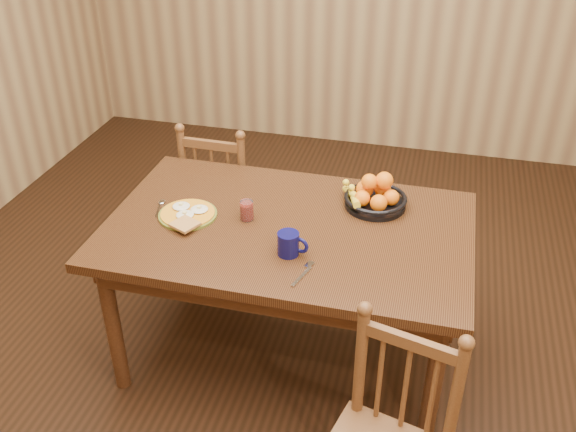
% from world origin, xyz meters
% --- Properties ---
extents(room, '(4.52, 5.02, 2.72)m').
position_xyz_m(room, '(0.00, 0.00, 1.35)').
color(room, black).
rests_on(room, ground).
extents(dining_table, '(1.60, 1.00, 0.75)m').
position_xyz_m(dining_table, '(0.00, 0.00, 0.67)').
color(dining_table, black).
rests_on(dining_table, ground).
extents(chair_far, '(0.42, 0.40, 0.90)m').
position_xyz_m(chair_far, '(-0.55, 0.67, 0.44)').
color(chair_far, '#4C2A16').
rests_on(chair_far, ground).
extents(breakfast_plate, '(0.26, 0.30, 0.04)m').
position_xyz_m(breakfast_plate, '(-0.46, -0.04, 0.76)').
color(breakfast_plate, '#59601E').
rests_on(breakfast_plate, dining_table).
extents(fork, '(0.06, 0.18, 0.00)m').
position_xyz_m(fork, '(0.15, -0.32, 0.75)').
color(fork, silver).
rests_on(fork, dining_table).
extents(spoon, '(0.05, 0.16, 0.01)m').
position_xyz_m(spoon, '(-0.61, 0.02, 0.75)').
color(spoon, silver).
rests_on(spoon, dining_table).
extents(coffee_mug, '(0.13, 0.09, 0.10)m').
position_xyz_m(coffee_mug, '(0.06, -0.21, 0.80)').
color(coffee_mug, '#0A0A38').
rests_on(coffee_mug, dining_table).
extents(juice_glass, '(0.06, 0.06, 0.09)m').
position_xyz_m(juice_glass, '(-0.19, 0.01, 0.79)').
color(juice_glass, silver).
rests_on(juice_glass, dining_table).
extents(fruit_bowl, '(0.32, 0.29, 0.17)m').
position_xyz_m(fruit_bowl, '(0.34, 0.26, 0.80)').
color(fruit_bowl, black).
rests_on(fruit_bowl, dining_table).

